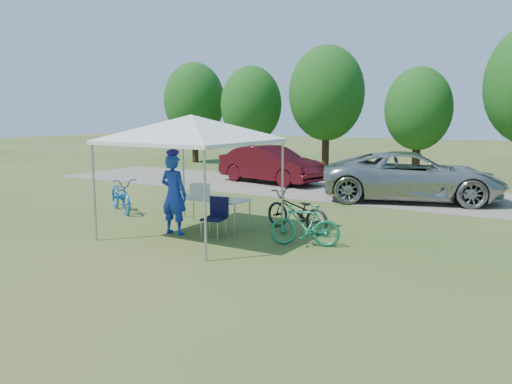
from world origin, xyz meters
TOP-DOWN VIEW (x-y plane):
  - ground at (0.00, 0.00)m, footprint 100.00×100.00m
  - gravel_strip at (0.00, 8.00)m, footprint 24.00×5.00m
  - canopy at (0.00, 0.00)m, footprint 4.53×4.53m
  - treeline at (-0.29, 14.05)m, footprint 24.89×4.28m
  - folding_table at (-0.05, 0.83)m, footprint 1.81×0.75m
  - folding_chair at (0.55, 0.15)m, footprint 0.53×0.54m
  - cooler at (-0.44, 0.83)m, footprint 0.44×0.30m
  - ice_cream_cup at (0.46, 0.78)m, footprint 0.09×0.09m
  - cyclist at (-0.44, -0.14)m, footprint 0.70×0.48m
  - bike_blue at (-3.49, 1.12)m, footprint 1.95×1.48m
  - bike_green at (2.59, 0.47)m, footprint 1.53×0.88m
  - bike_dark at (1.83, 1.58)m, footprint 1.95×1.07m
  - minivan at (3.07, 7.26)m, footprint 6.09×4.19m
  - sedan at (-2.86, 8.54)m, footprint 4.67×2.35m

SIDE VIEW (x-z plane):
  - ground at x=0.00m, z-range 0.00..0.00m
  - gravel_strip at x=0.00m, z-range 0.00..0.02m
  - bike_green at x=2.59m, z-range 0.00..0.89m
  - bike_dark at x=1.83m, z-range 0.00..0.97m
  - bike_blue at x=-3.49m, z-range 0.00..0.98m
  - folding_chair at x=0.55m, z-range 0.08..0.98m
  - folding_table at x=-0.05m, z-range 0.33..1.07m
  - sedan at x=-2.86m, z-range 0.02..1.49m
  - ice_cream_cup at x=0.46m, z-range 0.74..0.81m
  - minivan at x=3.07m, z-range 0.02..1.57m
  - cooler at x=-0.44m, z-range 0.75..1.06m
  - cyclist at x=-0.44m, z-range 0.00..1.85m
  - canopy at x=0.00m, z-range 1.15..4.15m
  - treeline at x=-0.29m, z-range 0.38..6.68m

